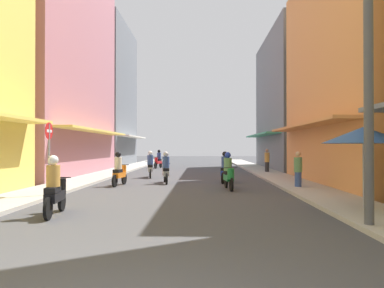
% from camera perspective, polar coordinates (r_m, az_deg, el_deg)
% --- Properties ---
extents(ground_plane, '(100.88, 100.88, 0.00)m').
position_cam_1_polar(ground_plane, '(22.14, -0.75, -5.15)').
color(ground_plane, '#424244').
extents(sidewalk_left, '(2.01, 53.85, 0.12)m').
position_cam_1_polar(sidewalk_left, '(22.96, -14.05, -4.82)').
color(sidewalk_left, '#ADA89E').
rests_on(sidewalk_left, ground).
extents(sidewalk_right, '(2.01, 53.85, 0.12)m').
position_cam_1_polar(sidewalk_right, '(22.54, 12.82, -4.90)').
color(sidewalk_right, '#ADA89E').
rests_on(sidewalk_right, ground).
extents(building_left_mid, '(7.05, 12.91, 13.87)m').
position_cam_1_polar(building_left_mid, '(25.27, -22.65, 11.26)').
color(building_left_mid, '#B7727F').
rests_on(building_left_mid, ground).
extents(building_left_far, '(7.05, 9.61, 13.54)m').
position_cam_1_polar(building_left_far, '(36.08, -14.91, 7.42)').
color(building_left_far, slate).
rests_on(building_left_far, ground).
extents(building_right_mid, '(7.05, 11.47, 10.98)m').
position_cam_1_polar(building_right_mid, '(19.35, 27.68, 10.56)').
color(building_right_mid, '#D88C4C').
rests_on(building_right_mid, ground).
extents(building_right_far, '(7.05, 11.93, 11.02)m').
position_cam_1_polar(building_right_far, '(30.95, 17.39, 6.40)').
color(building_right_far, slate).
rests_on(building_right_far, ground).
extents(motorbike_green, '(0.55, 1.81, 1.58)m').
position_cam_1_polar(motorbike_green, '(15.16, 5.85, -4.60)').
color(motorbike_green, black).
rests_on(motorbike_green, ground).
extents(motorbike_white, '(0.58, 1.80, 1.58)m').
position_cam_1_polar(motorbike_white, '(21.09, -6.69, -3.46)').
color(motorbike_white, black).
rests_on(motorbike_white, ground).
extents(motorbike_blue, '(0.69, 1.77, 1.58)m').
position_cam_1_polar(motorbike_blue, '(18.06, 5.37, -3.95)').
color(motorbike_blue, black).
rests_on(motorbike_blue, ground).
extents(motorbike_silver, '(0.59, 1.80, 1.58)m').
position_cam_1_polar(motorbike_silver, '(17.73, -4.23, -4.02)').
color(motorbike_silver, black).
rests_on(motorbike_silver, ground).
extents(motorbike_red, '(0.65, 1.78, 1.58)m').
position_cam_1_polar(motorbike_red, '(30.64, -5.40, -2.55)').
color(motorbike_red, black).
rests_on(motorbike_red, ground).
extents(motorbike_black, '(0.55, 1.81, 1.58)m').
position_cam_1_polar(motorbike_black, '(10.03, -21.01, -6.66)').
color(motorbike_black, black).
rests_on(motorbike_black, ground).
extents(motorbike_orange, '(0.55, 1.81, 1.58)m').
position_cam_1_polar(motorbike_orange, '(16.91, -11.51, -4.18)').
color(motorbike_orange, black).
rests_on(motorbike_orange, ground).
extents(pedestrian_far, '(0.34, 0.34, 1.68)m').
position_cam_1_polar(pedestrian_far, '(24.88, 11.89, -2.69)').
color(pedestrian_far, '#262628').
rests_on(pedestrian_far, ground).
extents(pedestrian_crossing, '(0.34, 0.34, 1.61)m').
position_cam_1_polar(pedestrian_crossing, '(15.78, 16.57, -4.07)').
color(pedestrian_crossing, '#334C8C').
rests_on(pedestrian_crossing, ground).
extents(vendor_umbrella, '(2.20, 2.20, 2.34)m').
position_cam_1_polar(vendor_umbrella, '(10.80, 25.69, 1.29)').
color(vendor_umbrella, '#99999E').
rests_on(vendor_umbrella, ground).
extents(utility_pole, '(0.20, 1.20, 7.51)m').
position_cam_1_polar(utility_pole, '(8.83, 26.34, 12.97)').
color(utility_pole, '#4C4C4F').
rests_on(utility_pole, ground).
extents(street_sign_no_entry, '(0.07, 0.60, 2.65)m').
position_cam_1_polar(street_sign_no_entry, '(13.37, -21.87, -0.77)').
color(street_sign_no_entry, gray).
rests_on(street_sign_no_entry, ground).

